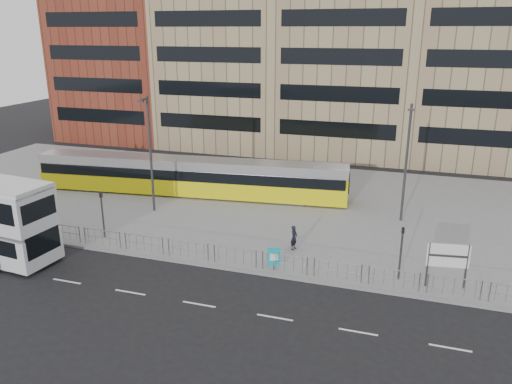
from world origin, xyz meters
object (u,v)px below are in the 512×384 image
(station_sign, at_px, (448,258))
(lamp_post_west, at_px, (150,150))
(ad_panel, at_px, (274,257))
(traffic_light_east, at_px, (401,247))
(pedestrian, at_px, (294,238))
(tram, at_px, (189,177))
(lamp_post_east, at_px, (407,159))
(traffic_light_west, at_px, (102,209))

(station_sign, xyz_separation_m, lamp_post_west, (-20.66, 5.85, 2.99))
(ad_panel, distance_m, traffic_light_east, 7.05)
(ad_panel, relative_size, pedestrian, 0.87)
(pedestrian, height_order, lamp_post_west, lamp_post_west)
(tram, height_order, lamp_post_west, lamp_post_west)
(ad_panel, bearing_deg, traffic_light_east, -10.92)
(traffic_light_east, relative_size, lamp_post_west, 0.36)
(traffic_light_east, distance_m, lamp_post_east, 9.71)
(tram, xyz_separation_m, ad_panel, (10.48, -11.18, -0.75))
(lamp_post_west, bearing_deg, traffic_light_east, -17.34)
(traffic_light_west, height_order, lamp_post_east, lamp_post_east)
(lamp_post_west, bearing_deg, lamp_post_east, 11.43)
(tram, xyz_separation_m, lamp_post_west, (-0.91, -4.52, 3.19))
(station_sign, xyz_separation_m, traffic_light_east, (-2.39, 0.14, 0.24))
(station_sign, bearing_deg, tram, 143.67)
(ad_panel, height_order, lamp_post_east, lamp_post_east)
(ad_panel, bearing_deg, traffic_light_west, 155.84)
(station_sign, distance_m, traffic_light_east, 2.40)
(ad_panel, relative_size, lamp_post_east, 0.16)
(lamp_post_east, bearing_deg, lamp_post_west, -168.57)
(pedestrian, bearing_deg, lamp_post_east, -29.01)
(traffic_light_west, distance_m, traffic_light_east, 18.92)
(station_sign, height_order, lamp_post_west, lamp_post_west)
(tram, xyz_separation_m, traffic_light_east, (17.36, -10.23, 0.43))
(tram, height_order, traffic_light_east, traffic_light_east)
(ad_panel, bearing_deg, lamp_post_east, 38.43)
(ad_panel, relative_size, traffic_light_east, 0.44)
(pedestrian, xyz_separation_m, lamp_post_west, (-11.82, 3.56, 3.94))
(ad_panel, bearing_deg, tram, 114.38)
(tram, bearing_deg, traffic_light_west, -105.01)
(tram, xyz_separation_m, lamp_post_east, (17.12, -0.87, 3.04))
(ad_panel, xyz_separation_m, pedestrian, (0.43, 3.10, -0.01))
(traffic_light_west, bearing_deg, traffic_light_east, 13.36)
(station_sign, bearing_deg, pedestrian, 156.86)
(tram, height_order, pedestrian, tram)
(traffic_light_east, relative_size, lamp_post_east, 0.37)
(station_sign, xyz_separation_m, traffic_light_west, (-21.31, 0.33, 0.24))
(ad_panel, distance_m, traffic_light_west, 12.14)
(station_sign, relative_size, pedestrian, 1.60)
(traffic_light_west, bearing_deg, lamp_post_east, 40.07)
(ad_panel, height_order, lamp_post_west, lamp_post_west)
(traffic_light_east, bearing_deg, pedestrian, 150.24)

